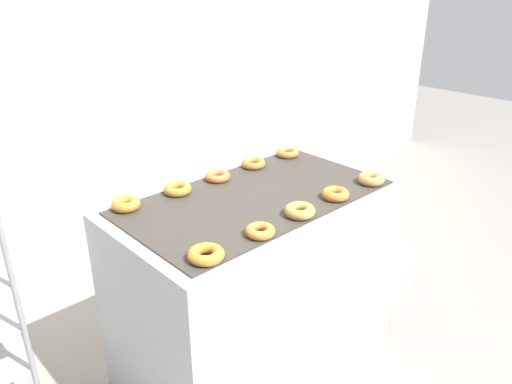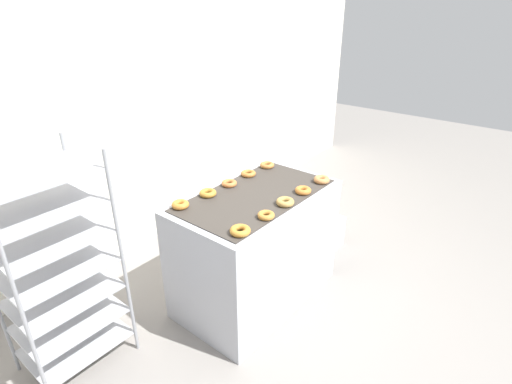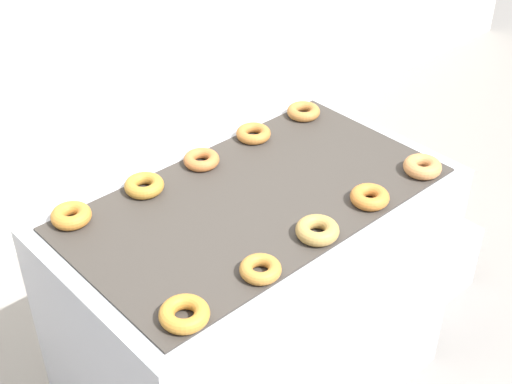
{
  "view_description": "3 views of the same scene",
  "coord_description": "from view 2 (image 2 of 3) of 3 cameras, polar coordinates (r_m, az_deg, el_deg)",
  "views": [
    {
      "loc": [
        -1.46,
        -0.92,
        1.96
      ],
      "look_at": [
        0.0,
        0.64,
        1.0
      ],
      "focal_mm": 35.0,
      "sensor_mm": 36.0,
      "label": 1
    },
    {
      "loc": [
        -2.18,
        -1.12,
        2.35
      ],
      "look_at": [
        0.0,
        0.64,
        1.0
      ],
      "focal_mm": 28.0,
      "sensor_mm": 36.0,
      "label": 2
    },
    {
      "loc": [
        -1.29,
        -0.77,
        2.36
      ],
      "look_at": [
        0.0,
        0.64,
        1.0
      ],
      "focal_mm": 50.0,
      "sensor_mm": 36.0,
      "label": 3
    }
  ],
  "objects": [
    {
      "name": "donut_near_center",
      "position": [
        2.96,
        4.16,
        -1.44
      ],
      "size": [
        0.14,
        0.14,
        0.05
      ],
      "primitive_type": "torus",
      "color": "#A68142",
      "rests_on": "fryer_machine"
    },
    {
      "name": "baking_rack_cart",
      "position": [
        2.9,
        -26.58,
        -9.68
      ],
      "size": [
        0.67,
        0.52,
        1.58
      ],
      "color": "gray",
      "rests_on": "ground_plane"
    },
    {
      "name": "donut_far_right",
      "position": [
        3.45,
        -1.1,
        2.66
      ],
      "size": [
        0.13,
        0.13,
        0.04
      ],
      "primitive_type": "torus",
      "color": "#B46F30",
      "rests_on": "fryer_machine"
    },
    {
      "name": "donut_far_left",
      "position": [
        3.12,
        -6.89,
        -0.15
      ],
      "size": [
        0.13,
        0.13,
        0.04
      ],
      "primitive_type": "torus",
      "color": "#AD792C",
      "rests_on": "fryer_machine"
    },
    {
      "name": "donut_far_center",
      "position": [
        3.27,
        -3.85,
        1.25
      ],
      "size": [
        0.13,
        0.13,
        0.04
      ],
      "primitive_type": "torus",
      "color": "#B86A34",
      "rests_on": "fryer_machine"
    },
    {
      "name": "glaze_bin",
      "position": [
        4.24,
        9.13,
        -5.76
      ],
      "size": [
        0.4,
        0.37,
        0.33
      ],
      "color": "#A8AAB2",
      "rests_on": "ground_plane"
    },
    {
      "name": "fryer_machine",
      "position": [
        3.37,
        0.01,
        -7.89
      ],
      "size": [
        1.36,
        0.78,
        0.98
      ],
      "color": "#A8AAB2",
      "rests_on": "ground_plane"
    },
    {
      "name": "donut_near_rightmost",
      "position": [
        3.37,
        9.35,
        1.76
      ],
      "size": [
        0.13,
        0.13,
        0.05
      ],
      "primitive_type": "torus",
      "color": "#BC7B44",
      "rests_on": "fryer_machine"
    },
    {
      "name": "donut_near_leftmost",
      "position": [
        2.6,
        -2.28,
        -5.53
      ],
      "size": [
        0.14,
        0.14,
        0.04
      ],
      "primitive_type": "torus",
      "color": "#B87A2C",
      "rests_on": "fryer_machine"
    },
    {
      "name": "donut_near_right",
      "position": [
        3.16,
        6.74,
        0.23
      ],
      "size": [
        0.13,
        0.13,
        0.04
      ],
      "primitive_type": "torus",
      "color": "#BA6F2D",
      "rests_on": "fryer_machine"
    },
    {
      "name": "donut_far_rightmost",
      "position": [
        3.64,
        1.6,
        3.87
      ],
      "size": [
        0.13,
        0.13,
        0.04
      ],
      "primitive_type": "torus",
      "color": "#AF7034",
      "rests_on": "fryer_machine"
    },
    {
      "name": "donut_near_left",
      "position": [
        2.78,
        1.45,
        -3.34
      ],
      "size": [
        0.12,
        0.12,
        0.04
      ],
      "primitive_type": "torus",
      "color": "#B07631",
      "rests_on": "fryer_machine"
    },
    {
      "name": "wall_back",
      "position": [
        4.03,
        -16.96,
        10.89
      ],
      "size": [
        8.0,
        0.05,
        2.8
      ],
      "color": "silver",
      "rests_on": "ground_plane"
    },
    {
      "name": "donut_far_leftmost",
      "position": [
        2.97,
        -10.76,
        -1.77
      ],
      "size": [
        0.13,
        0.13,
        0.05
      ],
      "primitive_type": "torus",
      "color": "#BE772C",
      "rests_on": "fryer_machine"
    },
    {
      "name": "ground_plane",
      "position": [
        3.4,
        8.9,
        -18.51
      ],
      "size": [
        14.0,
        14.0,
        0.0
      ],
      "primitive_type": "plane",
      "color": "gray"
    }
  ]
}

